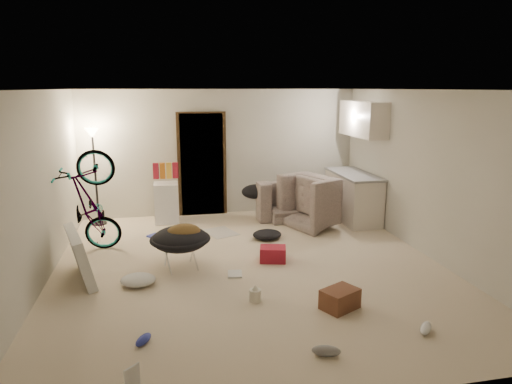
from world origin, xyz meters
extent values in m
cube|color=beige|center=(0.00, 0.00, -0.01)|extent=(5.50, 6.00, 0.02)
cube|color=white|center=(0.00, 0.00, 2.51)|extent=(5.50, 6.00, 0.02)
cube|color=beige|center=(0.00, 3.01, 1.25)|extent=(5.50, 0.02, 2.50)
cube|color=beige|center=(0.00, -3.01, 1.25)|extent=(5.50, 0.02, 2.50)
cube|color=beige|center=(-2.76, 0.00, 1.25)|extent=(0.02, 6.00, 2.50)
cube|color=beige|center=(2.76, 0.00, 1.25)|extent=(0.02, 6.00, 2.50)
cube|color=black|center=(-0.40, 2.97, 1.02)|extent=(0.85, 0.10, 2.04)
cube|color=#372513|center=(-0.40, 2.94, 1.02)|extent=(0.97, 0.04, 2.10)
cylinder|color=black|center=(-2.40, 2.65, 0.01)|extent=(0.28, 0.28, 0.03)
cylinder|color=black|center=(-2.40, 2.65, 0.85)|extent=(0.04, 0.04, 1.70)
cone|color=#FFE0A5|center=(-2.40, 2.65, 1.72)|extent=(0.24, 0.24, 0.18)
cube|color=silver|center=(2.43, 2.00, 0.44)|extent=(0.60, 1.50, 0.88)
cube|color=gray|center=(2.43, 2.00, 0.90)|extent=(0.64, 1.54, 0.04)
cube|color=silver|center=(2.56, 2.00, 1.95)|extent=(0.38, 1.40, 0.65)
imported|color=#353C35|center=(1.54, 2.45, 0.28)|extent=(1.96, 0.84, 0.56)
imported|color=#353C35|center=(1.76, 1.83, 0.35)|extent=(1.29, 1.36, 0.70)
imported|color=black|center=(-2.30, 1.11, 0.44)|extent=(1.70, 0.82, 0.96)
cube|color=white|center=(-1.13, 2.55, 0.38)|extent=(0.46, 0.46, 0.76)
cube|color=maroon|center=(-1.30, 2.55, 1.00)|extent=(0.11, 0.09, 0.30)
cube|color=#C36518|center=(-1.18, 2.55, 1.00)|extent=(0.10, 0.07, 0.30)
cube|color=gold|center=(-1.06, 2.55, 1.00)|extent=(0.10, 0.07, 0.30)
cube|color=maroon|center=(-0.94, 2.55, 1.00)|extent=(0.11, 0.09, 0.30)
cylinder|color=silver|center=(-0.97, 0.15, 0.20)|extent=(0.56, 0.56, 0.40)
ellipsoid|color=black|center=(-0.97, 0.15, 0.44)|extent=(0.79, 0.79, 0.33)
torus|color=black|center=(-0.97, 0.15, 0.44)|extent=(0.85, 0.85, 0.06)
ellipsoid|color=#523B1C|center=(-0.92, 0.12, 0.55)|extent=(0.54, 0.47, 0.22)
ellipsoid|color=black|center=(0.59, 2.45, 0.54)|extent=(0.57, 0.48, 0.28)
cube|color=silver|center=(-2.30, 0.01, 0.34)|extent=(0.54, 1.06, 0.69)
cube|color=brown|center=(0.79, -1.46, 0.12)|extent=(0.51, 0.45, 0.24)
cube|color=maroon|center=(0.38, 0.15, 0.11)|extent=(0.44, 0.36, 0.22)
cylinder|color=beige|center=(-0.14, -1.07, 0.07)|extent=(0.15, 0.15, 0.15)
cone|color=beige|center=(-0.14, -1.07, 0.18)|extent=(0.08, 0.08, 0.06)
cube|color=#B8B1A9|center=(-0.21, 1.67, 0.00)|extent=(0.65, 0.74, 0.01)
cube|color=#2B359C|center=(-1.33, 1.64, 0.01)|extent=(0.36, 0.36, 0.03)
cube|color=silver|center=(-0.26, -0.24, 0.01)|extent=(0.23, 0.28, 0.02)
ellipsoid|color=#2B359C|center=(-0.98, 1.86, 0.05)|extent=(0.29, 0.15, 0.10)
ellipsoid|color=slate|center=(-1.28, 1.54, 0.05)|extent=(0.22, 0.28, 0.10)
ellipsoid|color=#2B359C|center=(-1.44, -1.77, 0.04)|extent=(0.21, 0.25, 0.09)
ellipsoid|color=slate|center=(0.30, -2.35, 0.05)|extent=(0.30, 0.20, 0.10)
ellipsoid|color=white|center=(1.48, -2.15, 0.05)|extent=(0.25, 0.27, 0.10)
ellipsoid|color=black|center=(0.53, 1.16, 0.08)|extent=(0.54, 0.48, 0.15)
ellipsoid|color=silver|center=(-1.55, -0.31, 0.07)|extent=(0.52, 0.47, 0.14)
camera|label=1|loc=(-1.16, -6.07, 2.53)|focal=32.00mm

